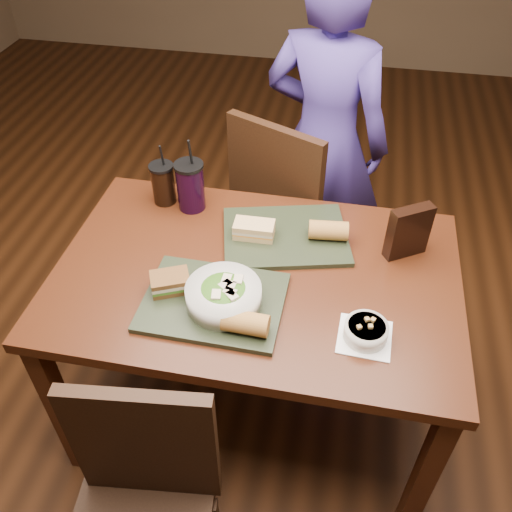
% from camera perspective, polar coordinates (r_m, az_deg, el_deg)
% --- Properties ---
extents(ground, '(6.00, 6.00, 0.00)m').
position_cam_1_polar(ground, '(2.33, -0.00, -15.06)').
color(ground, '#381C0B').
rests_on(ground, ground).
extents(dining_table, '(1.30, 0.85, 0.75)m').
position_cam_1_polar(dining_table, '(1.81, -0.00, -3.76)').
color(dining_table, '#3F1B0C').
rests_on(dining_table, ground).
extents(chair_near, '(0.42, 0.43, 0.89)m').
position_cam_1_polar(chair_near, '(1.62, -12.01, -24.47)').
color(chair_near, black).
rests_on(chair_near, ground).
extents(chair_far, '(0.56, 0.58, 0.98)m').
position_cam_1_polar(chair_far, '(2.36, 2.23, 5.36)').
color(chair_far, black).
rests_on(chair_far, ground).
extents(diner, '(0.64, 0.51, 1.53)m').
position_cam_1_polar(diner, '(2.39, 7.26, 11.89)').
color(diner, '#412F83').
rests_on(diner, ground).
extents(tray_near, '(0.42, 0.33, 0.02)m').
position_cam_1_polar(tray_near, '(1.65, -4.49, -4.85)').
color(tray_near, black).
rests_on(tray_near, dining_table).
extents(tray_far, '(0.49, 0.41, 0.02)m').
position_cam_1_polar(tray_far, '(1.87, 3.10, 2.11)').
color(tray_far, black).
rests_on(tray_far, dining_table).
extents(salad_bowl, '(0.23, 0.23, 0.07)m').
position_cam_1_polar(salad_bowl, '(1.60, -3.43, -4.05)').
color(salad_bowl, silver).
rests_on(salad_bowl, tray_near).
extents(soup_bowl, '(0.16, 0.16, 0.06)m').
position_cam_1_polar(soup_bowl, '(1.57, 11.48, -7.76)').
color(soup_bowl, white).
rests_on(soup_bowl, dining_table).
extents(sandwich_near, '(0.14, 0.12, 0.05)m').
position_cam_1_polar(sandwich_near, '(1.67, -9.01, -2.76)').
color(sandwich_near, '#593819').
rests_on(sandwich_near, tray_near).
extents(sandwich_far, '(0.14, 0.08, 0.05)m').
position_cam_1_polar(sandwich_far, '(1.83, -0.21, 2.80)').
color(sandwich_far, tan).
rests_on(sandwich_far, tray_far).
extents(baguette_near, '(0.13, 0.07, 0.07)m').
position_cam_1_polar(baguette_near, '(1.53, -1.10, -7.04)').
color(baguette_near, '#AD7533').
rests_on(baguette_near, tray_near).
extents(baguette_far, '(0.14, 0.08, 0.07)m').
position_cam_1_polar(baguette_far, '(1.84, 7.62, 2.69)').
color(baguette_far, '#AD7533').
rests_on(baguette_far, tray_far).
extents(cup_cola, '(0.09, 0.09, 0.24)m').
position_cam_1_polar(cup_cola, '(2.02, -9.75, 7.55)').
color(cup_cola, black).
rests_on(cup_cola, dining_table).
extents(cup_berry, '(0.11, 0.11, 0.29)m').
position_cam_1_polar(cup_berry, '(1.97, -6.91, 7.35)').
color(cup_berry, black).
rests_on(cup_berry, dining_table).
extents(chip_bag, '(0.14, 0.11, 0.19)m').
position_cam_1_polar(chip_bag, '(1.82, 15.76, 2.48)').
color(chip_bag, black).
rests_on(chip_bag, dining_table).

